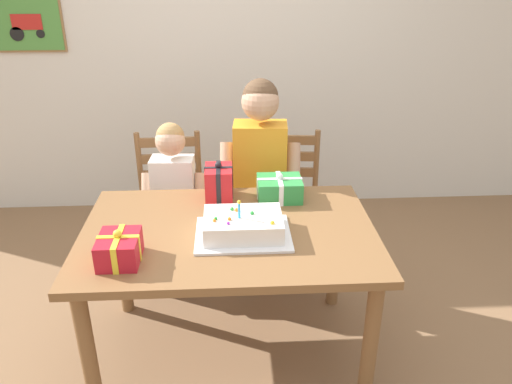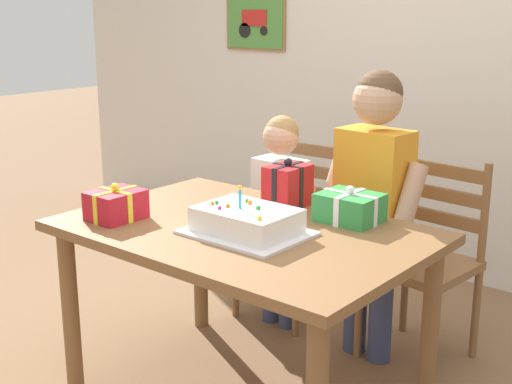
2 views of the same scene
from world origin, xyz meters
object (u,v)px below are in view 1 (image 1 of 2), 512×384
birthday_cake (243,226)px  gift_box_corner_small (279,189)px  chair_right (287,203)px  child_older (260,166)px  gift_box_beside_cake (119,249)px  gift_box_red_large (219,183)px  dining_table (229,247)px  child_younger (174,191)px  chair_left (170,206)px

birthday_cake → gift_box_corner_small: birthday_cake is taller
chair_right → child_older: bearing=-137.4°
child_older → gift_box_beside_cake: bearing=-126.1°
birthday_cake → gift_box_red_large: 0.42m
birthday_cake → gift_box_corner_small: 0.44m
gift_box_red_large → child_older: (0.24, 0.31, -0.04)m
gift_box_corner_small → child_older: bearing=104.2°
gift_box_red_large → gift_box_beside_cake: (-0.41, -0.59, -0.03)m
birthday_cake → gift_box_corner_small: (0.21, 0.39, 0.01)m
dining_table → birthday_cake: (0.07, -0.06, 0.15)m
gift_box_beside_cake → child_younger: 0.92m
dining_table → child_younger: bearing=116.5°
birthday_cake → chair_left: 1.04m
chair_left → child_younger: (0.05, -0.17, 0.18)m
gift_box_beside_cake → birthday_cake: bearing=19.3°
gift_box_red_large → gift_box_beside_cake: gift_box_red_large is taller
gift_box_corner_small → chair_right: (0.11, 0.50, -0.34)m
chair_left → child_younger: bearing=-73.1°
child_younger → gift_box_beside_cake: bearing=-98.7°
gift_box_beside_cake → child_younger: child_younger is taller
chair_left → child_younger: child_younger is taller
chair_left → chair_right: 0.76m
child_younger → chair_left: bearing=106.9°
dining_table → chair_right: size_ratio=1.52×
chair_right → chair_left: bearing=180.0°
gift_box_beside_cake → chair_left: chair_left is taller
gift_box_red_large → gift_box_beside_cake: bearing=-125.1°
dining_table → gift_box_red_large: (-0.05, 0.34, 0.19)m
gift_box_beside_cake → dining_table: bearing=28.0°
child_older → gift_box_red_large: bearing=-127.9°
gift_box_corner_small → dining_table: bearing=-130.2°
chair_right → child_younger: size_ratio=0.86×
child_younger → gift_box_corner_small: bearing=-28.6°
gift_box_red_large → chair_right: gift_box_red_large is taller
gift_box_red_large → gift_box_beside_cake: 0.72m
dining_table → chair_left: size_ratio=1.52×
gift_box_corner_small → child_older: child_older is taller
child_older → child_younger: child_older is taller
dining_table → gift_box_corner_small: gift_box_corner_small is taller
dining_table → gift_box_corner_small: (0.27, 0.32, 0.16)m
dining_table → gift_box_corner_small: 0.45m
chair_left → dining_table: bearing=-65.4°
gift_box_beside_cake → child_older: bearing=53.9°
gift_box_corner_small → chair_left: bearing=142.5°
chair_right → child_older: 0.42m
chair_left → child_older: size_ratio=0.70×
gift_box_beside_cake → chair_left: bearing=85.5°
gift_box_red_large → gift_box_corner_small: gift_box_red_large is taller
gift_box_red_large → child_younger: child_younger is taller
gift_box_red_large → chair_right: size_ratio=0.23×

